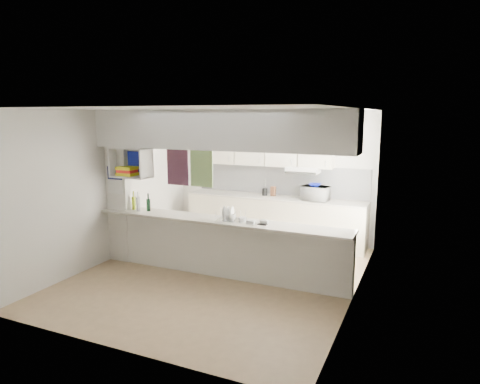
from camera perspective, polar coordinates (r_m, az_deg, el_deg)
The scene contains 16 objects.
floor at distance 6.95m, azimuth -2.88°, elevation -11.01°, with size 4.80×4.80×0.00m, color #987A58.
ceiling at distance 6.48m, azimuth -3.09°, elevation 10.96°, with size 4.80×4.80×0.00m, color white.
wall_back at distance 8.77m, azimuth 4.12°, elevation 2.23°, with size 4.20×4.20×0.00m, color silver.
wall_left at distance 7.76m, azimuth -16.96°, elevation 0.76°, with size 4.80×4.80×0.00m, color silver.
wall_right at distance 5.96m, azimuth 15.36°, elevation -1.91°, with size 4.80×4.80×0.00m, color silver.
servery_partition at distance 6.61m, azimuth -4.35°, elevation 2.76°, with size 4.20×0.50×2.60m.
cubby_shelf at distance 7.32m, azimuth -14.28°, elevation 3.59°, with size 0.65×0.35×0.50m.
kitchen_run at distance 8.55m, azimuth 4.49°, elevation -1.20°, with size 3.60×0.63×2.24m.
microwave at distance 8.20m, azimuth 10.06°, elevation -0.18°, with size 0.50×0.34×0.27m, color white.
bowl at distance 8.13m, azimuth 9.96°, elevation 0.92°, with size 0.23×0.23×0.06m, color #0C178D.
dish_rack at distance 6.56m, azimuth -1.27°, elevation -3.06°, with size 0.47×0.38×0.23m.
cup at distance 6.49m, azimuth -1.16°, elevation -3.42°, with size 0.12×0.12×0.10m, color white.
wine_bottles at distance 7.45m, azimuth -13.70°, elevation -1.50°, with size 0.52×0.15×0.33m.
plastic_tubs at distance 6.43m, azimuth 1.52°, elevation -3.88°, with size 0.48×0.21×0.06m.
utensil_jar at distance 8.60m, azimuth 3.32°, elevation 0.01°, with size 0.11×0.11×0.15m, color black.
knife_block at distance 8.57m, azimuth 4.45°, elevation 0.10°, with size 0.09×0.08×0.19m, color #53301C.
Camera 1 is at (2.93, -5.78, 2.52)m, focal length 32.00 mm.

